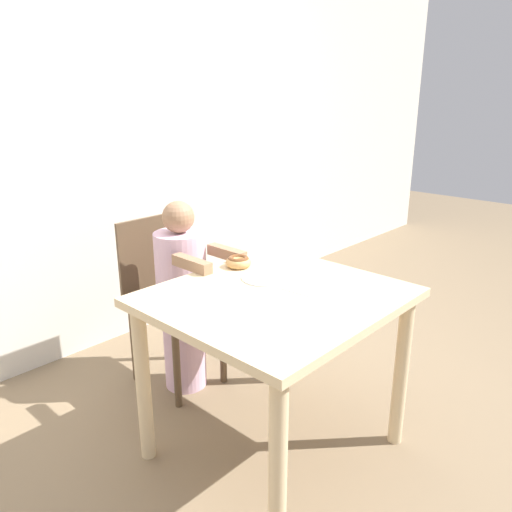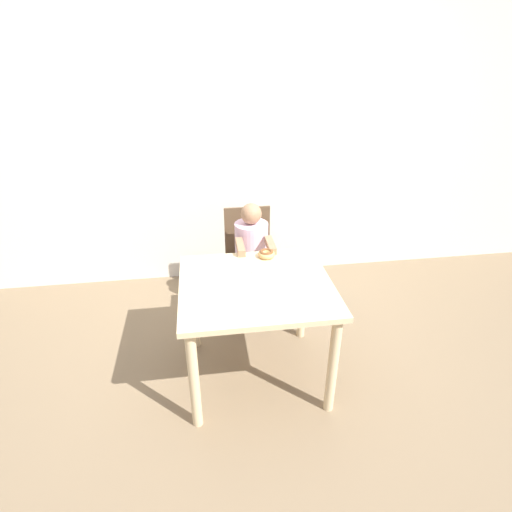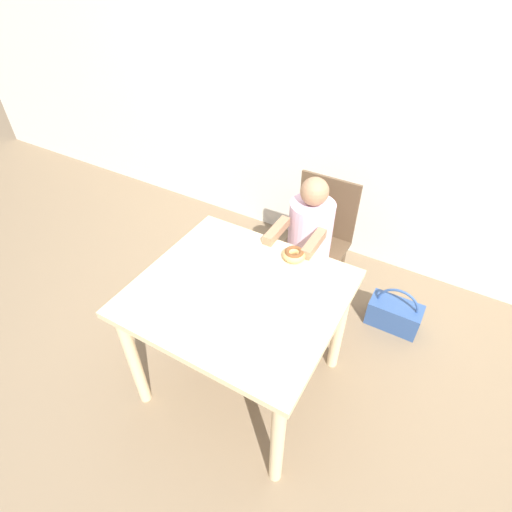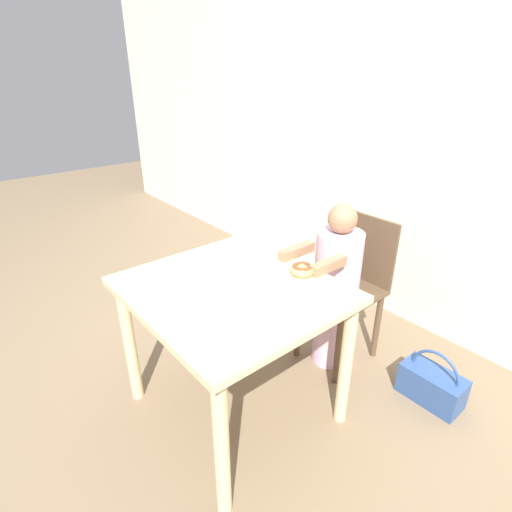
% 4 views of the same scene
% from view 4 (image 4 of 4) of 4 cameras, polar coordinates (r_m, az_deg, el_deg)
% --- Properties ---
extents(ground_plane, '(12.00, 12.00, 0.00)m').
position_cam_4_polar(ground_plane, '(2.25, -2.95, -20.65)').
color(ground_plane, '#7A664C').
extents(wall_back, '(8.00, 0.05, 2.50)m').
position_cam_4_polar(wall_back, '(2.70, 22.51, 15.73)').
color(wall_back, silver).
rests_on(wall_back, ground_plane).
extents(dining_table, '(0.92, 0.84, 0.73)m').
position_cam_4_polar(dining_table, '(1.86, -3.37, -7.45)').
color(dining_table, beige).
rests_on(dining_table, ground_plane).
extents(chair, '(0.37, 0.43, 0.86)m').
position_cam_4_polar(chair, '(2.39, 13.00, -4.45)').
color(chair, brown).
rests_on(chair, ground_plane).
extents(child_figure, '(0.26, 0.45, 0.99)m').
position_cam_4_polar(child_figure, '(2.29, 11.23, -4.68)').
color(child_figure, silver).
rests_on(child_figure, ground_plane).
extents(donut, '(0.11, 0.11, 0.05)m').
position_cam_4_polar(donut, '(1.90, 6.60, -1.90)').
color(donut, tan).
rests_on(donut, dining_table).
extents(napkin, '(0.25, 0.25, 0.00)m').
position_cam_4_polar(napkin, '(1.68, -0.72, -6.65)').
color(napkin, white).
rests_on(napkin, dining_table).
extents(handbag, '(0.32, 0.16, 0.31)m').
position_cam_4_polar(handbag, '(2.40, 23.81, -16.45)').
color(handbag, '#2D4C84').
rests_on(handbag, ground_plane).
extents(plate, '(0.20, 0.20, 0.01)m').
position_cam_4_polar(plate, '(1.81, 1.78, -3.97)').
color(plate, white).
rests_on(plate, dining_table).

